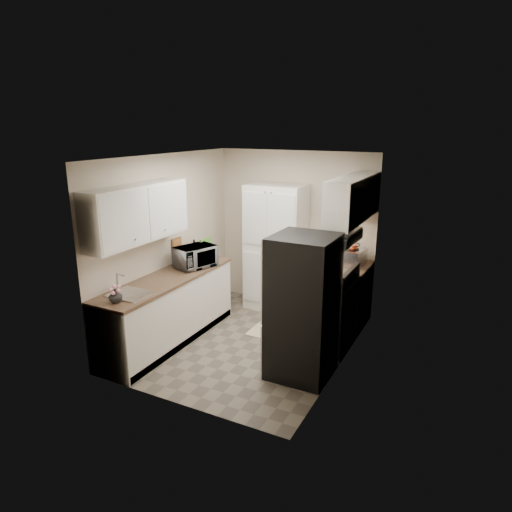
{
  "coord_description": "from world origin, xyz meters",
  "views": [
    {
      "loc": [
        2.68,
        -5.01,
        2.89
      ],
      "look_at": [
        0.05,
        0.15,
        1.2
      ],
      "focal_mm": 32.0,
      "sensor_mm": 36.0,
      "label": 1
    }
  ],
  "objects_px": {
    "toaster_oven": "(352,257)",
    "refrigerator": "(303,307)",
    "pantry_cabinet": "(276,248)",
    "microwave": "(195,257)",
    "wine_bottle": "(194,252)",
    "electric_range": "(327,313)"
  },
  "relations": [
    {
      "from": "microwave",
      "to": "toaster_oven",
      "type": "xyz_separation_m",
      "value": [
        1.96,
        1.11,
        -0.03
      ]
    },
    {
      "from": "pantry_cabinet",
      "to": "microwave",
      "type": "distance_m",
      "value": 1.39
    },
    {
      "from": "pantry_cabinet",
      "to": "wine_bottle",
      "type": "height_order",
      "value": "pantry_cabinet"
    },
    {
      "from": "pantry_cabinet",
      "to": "toaster_oven",
      "type": "xyz_separation_m",
      "value": [
        1.25,
        -0.08,
        0.04
      ]
    },
    {
      "from": "electric_range",
      "to": "wine_bottle",
      "type": "bearing_deg",
      "value": -178.36
    },
    {
      "from": "toaster_oven",
      "to": "wine_bottle",
      "type": "bearing_deg",
      "value": -152.84
    },
    {
      "from": "wine_bottle",
      "to": "pantry_cabinet",
      "type": "bearing_deg",
      "value": 48.63
    },
    {
      "from": "wine_bottle",
      "to": "toaster_oven",
      "type": "bearing_deg",
      "value": 23.07
    },
    {
      "from": "toaster_oven",
      "to": "pantry_cabinet",
      "type": "bearing_deg",
      "value": -179.74
    },
    {
      "from": "pantry_cabinet",
      "to": "electric_range",
      "type": "distance_m",
      "value": 1.58
    },
    {
      "from": "microwave",
      "to": "toaster_oven",
      "type": "distance_m",
      "value": 2.25
    },
    {
      "from": "refrigerator",
      "to": "microwave",
      "type": "xyz_separation_m",
      "value": [
        -1.85,
        0.54,
        0.22
      ]
    },
    {
      "from": "pantry_cabinet",
      "to": "microwave",
      "type": "relative_size",
      "value": 3.61
    },
    {
      "from": "electric_range",
      "to": "microwave",
      "type": "relative_size",
      "value": 2.04
    },
    {
      "from": "pantry_cabinet",
      "to": "toaster_oven",
      "type": "distance_m",
      "value": 1.25
    },
    {
      "from": "electric_range",
      "to": "wine_bottle",
      "type": "xyz_separation_m",
      "value": [
        -2.04,
        -0.06,
        0.6
      ]
    },
    {
      "from": "refrigerator",
      "to": "wine_bottle",
      "type": "distance_m",
      "value": 2.15
    },
    {
      "from": "toaster_oven",
      "to": "refrigerator",
      "type": "bearing_deg",
      "value": -89.64
    },
    {
      "from": "electric_range",
      "to": "refrigerator",
      "type": "bearing_deg",
      "value": -92.48
    },
    {
      "from": "refrigerator",
      "to": "microwave",
      "type": "bearing_deg",
      "value": 163.84
    },
    {
      "from": "wine_bottle",
      "to": "toaster_oven",
      "type": "distance_m",
      "value": 2.3
    },
    {
      "from": "electric_range",
      "to": "toaster_oven",
      "type": "relative_size",
      "value": 2.71
    }
  ]
}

